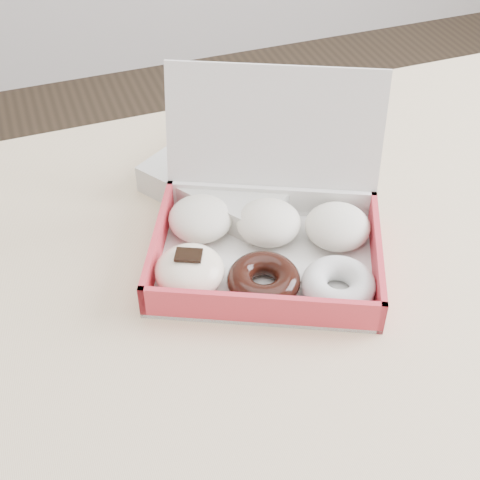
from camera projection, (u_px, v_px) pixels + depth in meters
name	position (u px, v px, depth m)	size (l,w,h in m)	color
table	(413.00, 262.00, 0.97)	(1.20, 0.80, 0.75)	#D3B18A
donut_box	(265.00, 237.00, 0.85)	(0.36, 0.35, 0.21)	white
newspapers	(249.00, 163.00, 0.99)	(0.26, 0.21, 0.04)	beige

